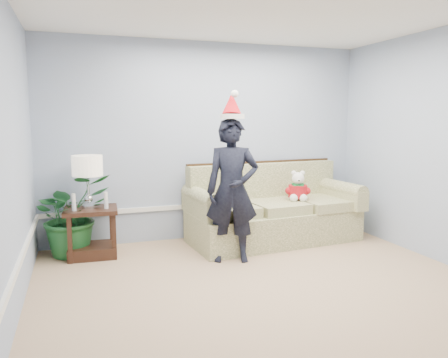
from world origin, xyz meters
TOP-DOWN VIEW (x-y plane):
  - room_shell at (0.00, 0.00)m, footprint 4.54×5.04m
  - wainscot_trim at (-1.18, 1.18)m, footprint 4.49×4.99m
  - sofa at (0.78, 2.03)m, footprint 2.35×1.16m
  - side_table at (-1.60, 2.06)m, footprint 0.65×0.55m
  - table_lamp at (-1.62, 2.09)m, footprint 0.36×0.36m
  - candle_pair at (-1.61, 1.97)m, footprint 0.41×0.05m
  - houseplant at (-1.83, 2.21)m, footprint 1.15×1.09m
  - man at (-0.04, 1.38)m, footprint 0.70×0.55m
  - santa_hat at (-0.04, 1.39)m, footprint 0.36×0.38m
  - teddy_bear at (1.11, 1.91)m, footprint 0.33×0.33m

SIDE VIEW (x-z plane):
  - side_table at x=-1.60m, z-range -0.07..0.53m
  - sofa at x=0.78m, z-range -0.15..0.91m
  - wainscot_trim at x=-1.18m, z-range 0.42..0.48m
  - houseplant at x=-1.83m, z-range 0.00..1.00m
  - candle_pair at x=-1.61m, z-range 0.59..0.79m
  - teddy_bear at x=1.11m, z-range 0.50..0.91m
  - man at x=-0.04m, z-range 0.00..1.67m
  - table_lamp at x=-1.62m, z-range 0.77..1.40m
  - room_shell at x=0.00m, z-range -0.02..2.72m
  - santa_hat at x=-0.04m, z-range 1.64..1.97m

